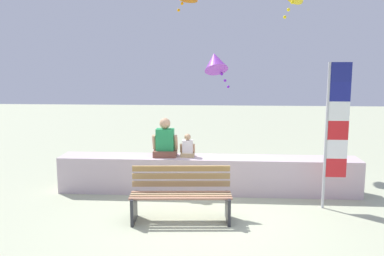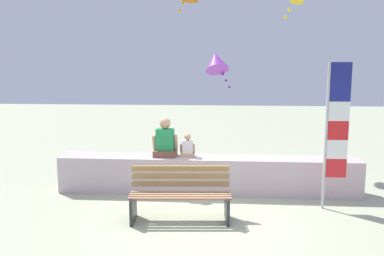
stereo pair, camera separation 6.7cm
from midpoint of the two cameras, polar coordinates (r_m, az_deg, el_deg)
ground_plane at (r=7.18m, az=1.62°, el=-12.41°), size 40.00×40.00×0.00m
seawall_ledge at (r=8.39m, az=2.00°, el=-6.59°), size 6.12×0.65×0.74m
park_bench at (r=6.93m, az=-1.86°, el=-9.51°), size 1.74×0.73×0.88m
person_adult at (r=8.32m, az=-4.05°, el=-1.91°), size 0.52×0.38×0.80m
person_child at (r=8.30m, az=-0.87°, el=-2.80°), size 0.31×0.23×0.48m
flag_banner at (r=7.63m, az=19.23°, el=0.19°), size 0.41×0.05×2.66m
kite_purple at (r=11.54m, az=3.14°, el=9.37°), size 0.89×1.00×1.16m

